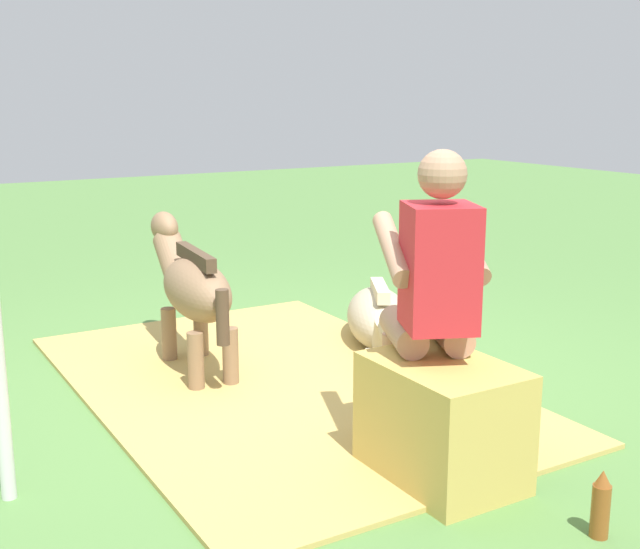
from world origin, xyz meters
name	(u,v)px	position (x,y,z in m)	size (l,w,h in m)	color
ground_plane	(305,384)	(0.00, 0.00, 0.00)	(24.00, 24.00, 0.00)	#568442
hay_patch	(277,384)	(0.05, 0.15, 0.01)	(3.11, 2.01, 0.02)	tan
hay_bale	(442,422)	(-1.30, 0.07, 0.26)	(0.65, 0.47, 0.51)	tan
person_seated	(431,292)	(-1.14, 0.03, 0.78)	(0.72, 0.58, 1.39)	tan
pony_standing	(192,285)	(0.55, 0.44, 0.52)	(1.35, 0.40, 0.87)	#8C6B4C
pony_lying	(380,320)	(0.33, -0.74, 0.19)	(1.30, 0.88, 0.42)	tan
soda_bottle	(601,505)	(-1.97, -0.13, 0.13)	(0.07, 0.07, 0.27)	brown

